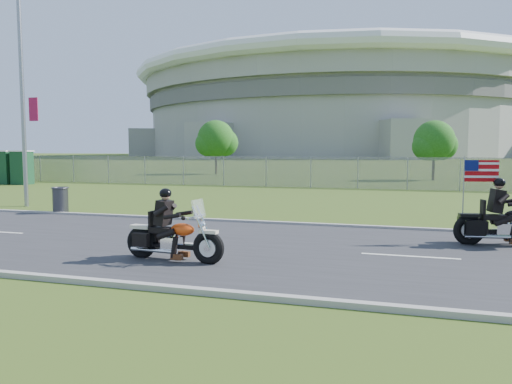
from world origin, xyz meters
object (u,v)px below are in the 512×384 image
(motorcycle_lead, at_px, (172,239))
(trash_can, at_px, (60,201))
(motorcycle_follow, at_px, (506,223))
(streetlight, at_px, (26,76))
(porta_toilet_a, at_px, (22,168))
(porta_toilet_b, at_px, (6,168))

(motorcycle_lead, xyz_separation_m, trash_can, (-7.81, 6.21, -0.02))
(motorcycle_follow, distance_m, trash_can, 15.43)
(motorcycle_lead, bearing_deg, motorcycle_follow, 33.29)
(streetlight, height_order, motorcycle_follow, streetlight)
(streetlight, height_order, trash_can, streetlight)
(motorcycle_lead, distance_m, motorcycle_follow, 8.51)
(streetlight, xyz_separation_m, trash_can, (3.08, -1.92, -5.13))
(motorcycle_lead, relative_size, trash_can, 2.44)
(motorcycle_lead, bearing_deg, streetlight, 148.00)
(motorcycle_lead, relative_size, motorcycle_follow, 0.93)
(porta_toilet_a, relative_size, motorcycle_lead, 0.93)
(motorcycle_lead, bearing_deg, trash_can, 146.26)
(streetlight, distance_m, porta_toilet_a, 15.39)
(streetlight, xyz_separation_m, motorcycle_lead, (10.88, -8.13, -5.11))
(porta_toilet_a, distance_m, porta_toilet_b, 1.40)
(porta_toilet_b, bearing_deg, streetlight, -43.35)
(streetlight, relative_size, motorcycle_lead, 4.05)
(porta_toilet_b, relative_size, motorcycle_lead, 0.93)
(streetlight, distance_m, motorcycle_lead, 14.52)
(porta_toilet_b, xyz_separation_m, motorcycle_lead, (22.30, -18.91, -0.63))
(motorcycle_follow, bearing_deg, porta_toilet_b, 143.05)
(trash_can, bearing_deg, motorcycle_lead, -38.50)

